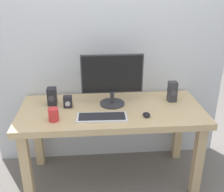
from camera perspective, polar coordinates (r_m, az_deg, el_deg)
The scene contains 10 objects.
ground_plane at distance 2.83m, azimuth -0.08°, elevation -16.37°, with size 6.00×6.00×0.00m, color slate.
wall_back at distance 2.60m, azimuth -0.86°, elevation 16.44°, with size 2.35×0.04×3.00m, color silver.
desk at distance 2.47m, azimuth -0.09°, elevation -4.76°, with size 1.63×0.72×0.75m.
monitor at distance 2.42m, azimuth 0.03°, elevation 3.73°, with size 0.55×0.23×0.46m.
keyboard_primary at distance 2.26m, azimuth -2.11°, elevation -4.44°, with size 0.42×0.18×0.02m.
mouse at distance 2.30m, azimuth 7.22°, elevation -3.89°, with size 0.06×0.08×0.03m, color black.
speaker_right at distance 2.60m, azimuth 12.49°, elevation 0.91°, with size 0.08×0.08×0.19m.
speaker_left at distance 2.53m, azimuth -12.42°, elevation -0.09°, with size 0.08×0.10×0.16m.
audio_controller at distance 2.46m, azimuth -9.21°, elevation -1.19°, with size 0.08×0.07×0.10m.
coffee_mug at distance 2.25m, azimuth -12.12°, elevation -3.80°, with size 0.08×0.08×0.11m, color red.
Camera 1 is at (-0.18, -2.18, 1.81)m, focal length 43.79 mm.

